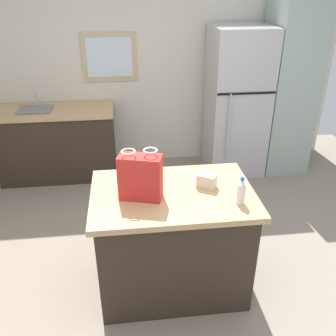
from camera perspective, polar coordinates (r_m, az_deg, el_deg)
ground at (r=3.36m, az=2.09°, el=-17.10°), size 6.00×6.00×0.00m
back_wall at (r=4.98m, az=-2.28°, el=15.40°), size 4.83×0.13×2.61m
kitchen_island at (r=3.04m, az=0.69°, el=-11.10°), size 1.23×0.83×0.92m
refrigerator at (r=4.85m, az=10.50°, el=9.91°), size 0.71×0.75×1.84m
tall_cabinet at (r=5.04m, az=17.98°, el=11.49°), size 0.57×0.68×2.14m
sink_counter at (r=4.94m, az=-16.65°, el=3.79°), size 1.46×0.64×1.09m
shopping_bag at (r=2.63m, az=-4.28°, el=-1.39°), size 0.33×0.22×0.38m
small_box at (r=2.83m, az=5.98°, el=-1.99°), size 0.17×0.15×0.11m
bottle at (r=2.65m, az=11.20°, el=-3.62°), size 0.06×0.06×0.21m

